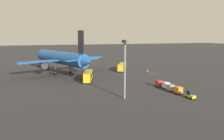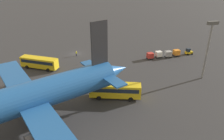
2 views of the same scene
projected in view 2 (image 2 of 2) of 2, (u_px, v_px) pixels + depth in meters
name	position (u px, v px, depth m)	size (l,w,h in m)	color
ground_plane	(76.00, 54.00, 73.34)	(600.00, 600.00, 0.00)	#2D2D30
airplane	(22.00, 100.00, 36.07)	(43.00, 36.63, 17.91)	#1E5193
shuttle_bus_near	(39.00, 62.00, 62.19)	(10.84, 7.54, 3.28)	gold
shuttle_bus_far	(115.00, 90.00, 48.30)	(11.58, 5.75, 3.39)	gold
baggage_tug	(189.00, 52.00, 72.46)	(2.50, 1.80, 2.10)	gold
worker_person	(76.00, 53.00, 71.28)	(0.38, 0.38, 1.74)	#1E1E2D
cargo_cart_orange	(176.00, 52.00, 71.10)	(2.09, 1.79, 2.06)	#38383D
cargo_cart_grey	(168.00, 54.00, 70.05)	(2.09, 1.79, 2.06)	#38383D
cargo_cart_white	(159.00, 54.00, 69.85)	(2.09, 1.79, 2.06)	#38383D
cargo_cart_red	(150.00, 56.00, 68.70)	(2.09, 1.79, 2.06)	#38383D
light_pole	(209.00, 44.00, 53.50)	(2.80, 0.70, 15.04)	slate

